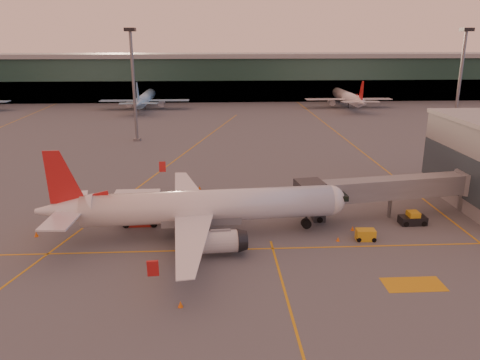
{
  "coord_description": "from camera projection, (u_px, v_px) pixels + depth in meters",
  "views": [
    {
      "loc": [
        -1.56,
        -44.43,
        23.59
      ],
      "look_at": [
        1.79,
        16.17,
        5.0
      ],
      "focal_mm": 35.0,
      "sensor_mm": 36.0,
      "label": 1
    }
  ],
  "objects": [
    {
      "name": "cone_nose",
      "position": [
        353.0,
        228.0,
        59.5
      ],
      "size": [
        0.45,
        0.45,
        0.57
      ],
      "color": "orange",
      "rests_on": "ground"
    },
    {
      "name": "cone_tail",
      "position": [
        36.0,
        234.0,
        57.65
      ],
      "size": [
        0.49,
        0.49,
        0.62
      ],
      "color": "orange",
      "rests_on": "ground"
    },
    {
      "name": "terminal",
      "position": [
        218.0,
        77.0,
        182.22
      ],
      "size": [
        400.0,
        20.0,
        17.6
      ],
      "color": "#19382D",
      "rests_on": "ground"
    },
    {
      "name": "taxi_markings",
      "position": [
        186.0,
        163.0,
        91.5
      ],
      "size": [
        100.12,
        173.0,
        0.01
      ],
      "color": "orange",
      "rests_on": "ground"
    },
    {
      "name": "pushback_tug",
      "position": [
        413.0,
        219.0,
        61.34
      ],
      "size": [
        3.44,
        1.92,
        1.75
      ],
      "rotation": [
        0.0,
        0.0,
        0.02
      ],
      "color": "black",
      "rests_on": "ground"
    },
    {
      "name": "mast_west_near",
      "position": [
        133.0,
        77.0,
        107.01
      ],
      "size": [
        2.4,
        2.4,
        25.6
      ],
      "color": "slate",
      "rests_on": "ground"
    },
    {
      "name": "main_airplane",
      "position": [
        199.0,
        208.0,
        56.92
      ],
      "size": [
        37.65,
        33.96,
        11.36
      ],
      "rotation": [
        0.0,
        0.0,
        0.08
      ],
      "color": "white",
      "rests_on": "ground"
    },
    {
      "name": "catering_truck",
      "position": [
        138.0,
        206.0,
        60.83
      ],
      "size": [
        5.75,
        2.62,
        4.45
      ],
      "rotation": [
        0.0,
        0.0,
        0.0
      ],
      "color": "#A42117",
      "rests_on": "ground"
    },
    {
      "name": "gpu_cart",
      "position": [
        366.0,
        235.0,
        56.53
      ],
      "size": [
        2.39,
        1.5,
        1.36
      ],
      "rotation": [
        0.0,
        0.0,
        -0.05
      ],
      "color": "gold",
      "rests_on": "ground"
    },
    {
      "name": "mast_east_near",
      "position": [
        460.0,
        77.0,
        107.15
      ],
      "size": [
        2.4,
        2.4,
        25.6
      ],
      "color": "slate",
      "rests_on": "ground"
    },
    {
      "name": "cone_wing_right",
      "position": [
        180.0,
        304.0,
        42.58
      ],
      "size": [
        0.48,
        0.48,
        0.61
      ],
      "color": "orange",
      "rests_on": "ground"
    },
    {
      "name": "ground",
      "position": [
        232.0,
        270.0,
        49.41
      ],
      "size": [
        600.0,
        600.0,
        0.0
      ],
      "primitive_type": "plane",
      "color": "#4C4F54",
      "rests_on": "ground"
    },
    {
      "name": "cone_wing_left",
      "position": [
        200.0,
        188.0,
        75.6
      ],
      "size": [
        0.44,
        0.44,
        0.56
      ],
      "color": "orange",
      "rests_on": "ground"
    },
    {
      "name": "distant_aircraft_row",
      "position": [
        61.0,
        109.0,
        159.23
      ],
      "size": [
        225.0,
        34.0,
        13.0
      ],
      "color": "#7FB0D4",
      "rests_on": "ground"
    },
    {
      "name": "cone_fwd",
      "position": [
        338.0,
        239.0,
        56.36
      ],
      "size": [
        0.43,
        0.43,
        0.54
      ],
      "color": "orange",
      "rests_on": "ground"
    },
    {
      "name": "jet_bridge",
      "position": [
        400.0,
        189.0,
        63.28
      ],
      "size": [
        27.45,
        7.32,
        5.7
      ],
      "color": "slate",
      "rests_on": "ground"
    }
  ]
}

